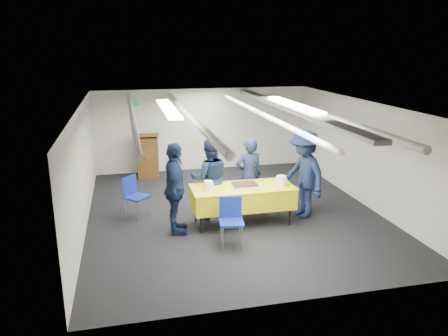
# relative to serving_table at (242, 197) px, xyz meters

# --- Properties ---
(ground) EXTENTS (7.00, 7.00, 0.00)m
(ground) POSITION_rel_serving_table_xyz_m (-0.05, 0.63, -0.56)
(ground) COLOR black
(ground) RESTS_ON ground
(room_shell) EXTENTS (6.00, 7.00, 2.30)m
(room_shell) POSITION_rel_serving_table_xyz_m (0.05, 1.04, 1.25)
(room_shell) COLOR silver
(room_shell) RESTS_ON ground
(serving_table) EXTENTS (2.02, 0.86, 0.77)m
(serving_table) POSITION_rel_serving_table_xyz_m (0.00, 0.00, 0.00)
(serving_table) COLOR black
(serving_table) RESTS_ON ground
(sheet_cake) EXTENTS (0.49, 0.38, 0.09)m
(sheet_cake) POSITION_rel_serving_table_xyz_m (0.03, -0.05, 0.25)
(sheet_cake) COLOR white
(sheet_cake) RESTS_ON serving_table
(plate_stack_left) EXTENTS (0.21, 0.21, 0.18)m
(plate_stack_left) POSITION_rel_serving_table_xyz_m (-0.70, -0.05, 0.29)
(plate_stack_left) COLOR white
(plate_stack_left) RESTS_ON serving_table
(plate_stack_right) EXTENTS (0.24, 0.24, 0.18)m
(plate_stack_right) POSITION_rel_serving_table_xyz_m (0.78, -0.05, 0.30)
(plate_stack_right) COLOR white
(plate_stack_right) RESTS_ON serving_table
(podium) EXTENTS (0.62, 0.53, 1.25)m
(podium) POSITION_rel_serving_table_xyz_m (-1.65, 3.68, 0.05)
(podium) COLOR brown
(podium) RESTS_ON ground
(chair_near) EXTENTS (0.48, 0.48, 0.87)m
(chair_near) POSITION_rel_serving_table_xyz_m (-0.45, -0.86, -0.03)
(chair_near) COLOR gray
(chair_near) RESTS_ON ground
(chair_right) EXTENTS (0.55, 0.55, 0.87)m
(chair_right) POSITION_rel_serving_table_xyz_m (1.53, 0.52, -0.03)
(chair_right) COLOR gray
(chair_right) RESTS_ON ground
(chair_left) EXTENTS (0.59, 0.59, 0.87)m
(chair_left) POSITION_rel_serving_table_xyz_m (-2.10, 0.82, -0.03)
(chair_left) COLOR gray
(chair_left) RESTS_ON ground
(sailor_a) EXTENTS (0.59, 0.40, 1.59)m
(sailor_a) POSITION_rel_serving_table_xyz_m (0.32, 0.64, 0.24)
(sailor_a) COLOR black
(sailor_a) RESTS_ON ground
(sailor_b) EXTENTS (0.87, 0.71, 1.66)m
(sailor_b) POSITION_rel_serving_table_xyz_m (-0.57, 0.48, 0.27)
(sailor_b) COLOR black
(sailor_b) RESTS_ON ground
(sailor_c) EXTENTS (0.56, 1.08, 1.76)m
(sailor_c) POSITION_rel_serving_table_xyz_m (-1.35, -0.17, 0.32)
(sailor_c) COLOR black
(sailor_c) RESTS_ON ground
(sailor_d) EXTENTS (0.93, 1.30, 1.82)m
(sailor_d) POSITION_rel_serving_table_xyz_m (1.33, 0.11, 0.35)
(sailor_d) COLOR black
(sailor_d) RESTS_ON ground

